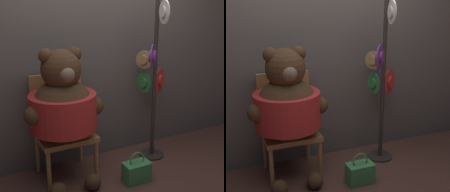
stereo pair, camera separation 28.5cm
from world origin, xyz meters
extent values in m
plane|color=brown|center=(0.00, 0.00, 0.00)|extent=(14.00, 14.00, 0.00)
cube|color=#66605B|center=(0.00, 0.71, 1.15)|extent=(8.00, 0.10, 2.31)
cylinder|color=#B2844C|center=(-0.67, 0.16, 0.21)|extent=(0.04, 0.04, 0.42)
cylinder|color=#B2844C|center=(-0.19, 0.16, 0.21)|extent=(0.04, 0.04, 0.42)
cylinder|color=#B2844C|center=(-0.67, 0.59, 0.21)|extent=(0.04, 0.04, 0.42)
cylinder|color=#B2844C|center=(-0.19, 0.59, 0.21)|extent=(0.04, 0.04, 0.42)
cube|color=#B2844C|center=(-0.43, 0.37, 0.45)|extent=(0.54, 0.49, 0.05)
cube|color=#B2844C|center=(-0.43, 0.60, 0.75)|extent=(0.54, 0.04, 0.56)
sphere|color=#4C331E|center=(-0.46, 0.30, 0.74)|extent=(0.62, 0.62, 0.62)
cylinder|color=red|center=(-0.46, 0.30, 0.74)|extent=(0.63, 0.63, 0.34)
sphere|color=#4C331E|center=(-0.46, 0.30, 1.14)|extent=(0.37, 0.37, 0.37)
sphere|color=#4C331E|center=(-0.59, 0.30, 1.27)|extent=(0.14, 0.14, 0.14)
sphere|color=#4C331E|center=(-0.33, 0.30, 1.27)|extent=(0.14, 0.14, 0.14)
sphere|color=#7A604C|center=(-0.46, 0.14, 1.12)|extent=(0.14, 0.14, 0.14)
sphere|color=#4C331E|center=(-0.76, 0.22, 0.77)|extent=(0.17, 0.17, 0.17)
sphere|color=#4C331E|center=(-0.17, 0.22, 0.77)|extent=(0.17, 0.17, 0.17)
sphere|color=#4C331E|center=(-0.64, 0.02, 0.08)|extent=(0.16, 0.16, 0.16)
sphere|color=#4C331E|center=(-0.29, 0.02, 0.08)|extent=(0.16, 0.16, 0.16)
cylinder|color=#332D28|center=(0.59, 0.34, 0.01)|extent=(0.28, 0.28, 0.02)
cylinder|color=#332D28|center=(0.59, 0.34, 0.89)|extent=(0.04, 0.04, 1.78)
cylinder|color=tan|center=(0.52, 0.46, 1.12)|extent=(0.11, 0.18, 0.20)
cylinder|color=tan|center=(0.52, 0.46, 1.12)|extent=(0.10, 0.11, 0.10)
cylinder|color=red|center=(0.72, 0.43, 0.87)|extent=(0.24, 0.17, 0.28)
cylinder|color=red|center=(0.72, 0.43, 0.87)|extent=(0.15, 0.14, 0.13)
cylinder|color=#3D9351|center=(0.56, 0.50, 0.85)|extent=(0.05, 0.23, 0.23)
cylinder|color=#3D9351|center=(0.56, 0.50, 0.85)|extent=(0.07, 0.12, 0.11)
cylinder|color=#7A388E|center=(0.46, 0.20, 1.20)|extent=(0.18, 0.19, 0.25)
cylinder|color=#7A388E|center=(0.46, 0.20, 1.20)|extent=(0.13, 0.13, 0.12)
cylinder|color=silver|center=(0.56, 0.17, 1.63)|extent=(0.06, 0.23, 0.23)
cylinder|color=silver|center=(0.56, 0.17, 1.63)|extent=(0.07, 0.12, 0.11)
cube|color=#479E56|center=(0.15, -0.05, 0.10)|extent=(0.26, 0.16, 0.20)
torus|color=#479E56|center=(0.15, -0.05, 0.24)|extent=(0.16, 0.02, 0.16)
camera|label=1|loc=(-1.31, -2.37, 1.75)|focal=50.00mm
camera|label=2|loc=(-1.05, -2.49, 1.75)|focal=50.00mm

